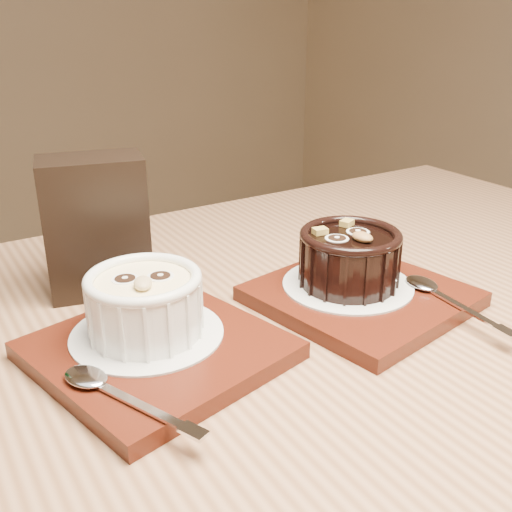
{
  "coord_description": "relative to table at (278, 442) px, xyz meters",
  "views": [
    {
      "loc": [
        -0.09,
        -0.19,
        1.02
      ],
      "look_at": [
        0.18,
        0.23,
        0.81
      ],
      "focal_mm": 42.0,
      "sensor_mm": 36.0,
      "label": 1
    }
  ],
  "objects": [
    {
      "name": "doily_right",
      "position": [
        0.12,
        0.05,
        0.11
      ],
      "size": [
        0.13,
        0.13,
        0.0
      ],
      "primitive_type": "cylinder",
      "color": "silver",
      "rests_on": "tray_right"
    },
    {
      "name": "ramekin_dark",
      "position": [
        0.12,
        0.05,
        0.14
      ],
      "size": [
        0.1,
        0.1,
        0.06
      ],
      "rotation": [
        0.0,
        0.0,
        0.09
      ],
      "color": "black",
      "rests_on": "doily_right"
    },
    {
      "name": "condiment_stand",
      "position": [
        -0.08,
        0.21,
        0.16
      ],
      "size": [
        0.11,
        0.08,
        0.14
      ],
      "primitive_type": "cube",
      "rotation": [
        0.0,
        0.0,
        -0.26
      ],
      "color": "black",
      "rests_on": "table"
    },
    {
      "name": "tray_left",
      "position": [
        -0.09,
        0.05,
        0.1
      ],
      "size": [
        0.21,
        0.21,
        0.01
      ],
      "primitive_type": "cube",
      "rotation": [
        0.0,
        0.0,
        0.21
      ],
      "color": "#4D190C",
      "rests_on": "table"
    },
    {
      "name": "tray_right",
      "position": [
        0.12,
        0.04,
        0.1
      ],
      "size": [
        0.2,
        0.2,
        0.01
      ],
      "primitive_type": "cube",
      "rotation": [
        0.0,
        0.0,
        0.15
      ],
      "color": "#4D190C",
      "rests_on": "table"
    },
    {
      "name": "doily_left",
      "position": [
        -0.09,
        0.07,
        0.11
      ],
      "size": [
        0.13,
        0.13,
        0.0
      ],
      "primitive_type": "cylinder",
      "color": "silver",
      "rests_on": "tray_left"
    },
    {
      "name": "spoon_left",
      "position": [
        -0.14,
        -0.0,
        0.11
      ],
      "size": [
        0.07,
        0.13,
        0.01
      ],
      "primitive_type": null,
      "rotation": [
        0.0,
        0.0,
        0.38
      ],
      "color": "silver",
      "rests_on": "tray_left"
    },
    {
      "name": "table",
      "position": [
        0.0,
        0.0,
        0.0
      ],
      "size": [
        1.22,
        0.83,
        0.75
      ],
      "rotation": [
        0.0,
        0.0,
        -0.02
      ],
      "color": "brown",
      "rests_on": "ground"
    },
    {
      "name": "spoon_right",
      "position": [
        0.17,
        -0.03,
        0.11
      ],
      "size": [
        0.04,
        0.14,
        0.01
      ],
      "primitive_type": null,
      "rotation": [
        0.0,
        0.0,
        -0.11
      ],
      "color": "silver",
      "rests_on": "tray_right"
    },
    {
      "name": "ramekin_white",
      "position": [
        -0.09,
        0.07,
        0.14
      ],
      "size": [
        0.1,
        0.1,
        0.06
      ],
      "rotation": [
        0.0,
        0.0,
        -0.39
      ],
      "color": "white",
      "rests_on": "doily_left"
    }
  ]
}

